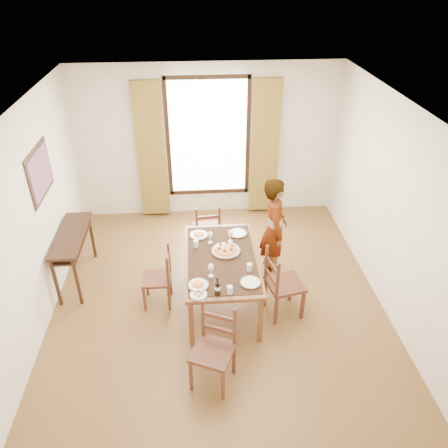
{
  "coord_description": "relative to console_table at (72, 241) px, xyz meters",
  "views": [
    {
      "loc": [
        -0.27,
        -4.66,
        4.14
      ],
      "look_at": [
        0.11,
        0.38,
        1.0
      ],
      "focal_mm": 35.0,
      "sensor_mm": 36.0,
      "label": 1
    }
  ],
  "objects": [
    {
      "name": "console_table",
      "position": [
        0.0,
        0.0,
        0.0
      ],
      "size": [
        0.38,
        1.2,
        0.8
      ],
      "color": "black",
      "rests_on": "ground"
    },
    {
      "name": "wine_bottle",
      "position": [
        1.98,
        -1.38,
        0.2
      ],
      "size": [
        0.07,
        0.07,
        0.25
      ],
      "primitive_type": null,
      "color": "black",
      "rests_on": "dining_table"
    },
    {
      "name": "chair_west",
      "position": [
        1.23,
        -0.6,
        -0.28
      ],
      "size": [
        0.39,
        0.39,
        0.87
      ],
      "rotation": [
        0.0,
        0.0,
        -1.6
      ],
      "color": "#562D1C",
      "rests_on": "ground"
    },
    {
      "name": "plate_se",
      "position": [
        2.39,
        -1.2,
        0.1
      ],
      "size": [
        0.27,
        0.27,
        0.05
      ],
      "primitive_type": null,
      "color": "silver",
      "rests_on": "dining_table"
    },
    {
      "name": "chair_east",
      "position": [
        2.85,
        -0.93,
        -0.22
      ],
      "size": [
        0.53,
        0.53,
        1.0
      ],
      "rotation": [
        0.0,
        0.0,
        1.79
      ],
      "color": "#562D1C",
      "rests_on": "ground"
    },
    {
      "name": "chair_north",
      "position": [
        1.93,
        0.53,
        -0.26
      ],
      "size": [
        0.45,
        0.45,
        0.92
      ],
      "rotation": [
        0.0,
        0.0,
        3.25
      ],
      "color": "#562D1C",
      "rests_on": "ground"
    },
    {
      "name": "plate_ne",
      "position": [
        2.35,
        -0.11,
        0.1
      ],
      "size": [
        0.27,
        0.27,
        0.05
      ],
      "primitive_type": null,
      "color": "silver",
      "rests_on": "dining_table"
    },
    {
      "name": "chair_south",
      "position": [
        1.9,
        -1.94,
        -0.23
      ],
      "size": [
        0.57,
        0.57,
        0.98
      ],
      "rotation": [
        0.0,
        0.0,
        -0.42
      ],
      "color": "#562D1C",
      "rests_on": "ground"
    },
    {
      "name": "dining_table",
      "position": [
        2.08,
        -0.66,
        0.0
      ],
      "size": [
        0.95,
        1.65,
        0.76
      ],
      "color": "brown",
      "rests_on": "ground"
    },
    {
      "name": "tumbler_b",
      "position": [
        1.75,
        -0.38,
        0.12
      ],
      "size": [
        0.07,
        0.07,
        0.1
      ],
      "primitive_type": "cylinder",
      "color": "silver",
      "rests_on": "dining_table"
    },
    {
      "name": "wine_glass_a",
      "position": [
        1.92,
        -1.03,
        0.16
      ],
      "size": [
        0.08,
        0.08,
        0.18
      ],
      "primitive_type": null,
      "color": "white",
      "rests_on": "dining_table"
    },
    {
      "name": "caprese_plate",
      "position": [
        1.76,
        -1.37,
        0.09
      ],
      "size": [
        0.2,
        0.2,
        0.04
      ],
      "primitive_type": null,
      "color": "silver",
      "rests_on": "dining_table"
    },
    {
      "name": "man",
      "position": [
        2.87,
        -0.1,
        0.11
      ],
      "size": [
        0.61,
        0.43,
        1.59
      ],
      "primitive_type": "imported",
      "rotation": [
        0.0,
        0.0,
        1.52
      ],
      "color": "gray",
      "rests_on": "ground"
    },
    {
      "name": "ground",
      "position": [
        2.03,
        -0.6,
        -0.68
      ],
      "size": [
        5.0,
        5.0,
        0.0
      ],
      "primitive_type": "plane",
      "color": "#542F1A",
      "rests_on": "ground"
    },
    {
      "name": "tumbler_c",
      "position": [
        2.12,
        -1.37,
        0.12
      ],
      "size": [
        0.07,
        0.07,
        0.1
      ],
      "primitive_type": "cylinder",
      "color": "silver",
      "rests_on": "dining_table"
    },
    {
      "name": "tumbler_a",
      "position": [
        2.41,
        -0.96,
        0.12
      ],
      "size": [
        0.07,
        0.07,
        0.1
      ],
      "primitive_type": "cylinder",
      "color": "silver",
      "rests_on": "dining_table"
    },
    {
      "name": "plate_nw",
      "position": [
        1.8,
        -0.12,
        0.1
      ],
      "size": [
        0.27,
        0.27,
        0.05
      ],
      "primitive_type": null,
      "color": "silver",
      "rests_on": "dining_table"
    },
    {
      "name": "wine_glass_c",
      "position": [
        1.95,
        -0.3,
        0.16
      ],
      "size": [
        0.08,
        0.08,
        0.18
      ],
      "primitive_type": null,
      "color": "white",
      "rests_on": "dining_table"
    },
    {
      "name": "pasta_platter",
      "position": [
        2.14,
        -0.53,
        0.12
      ],
      "size": [
        0.4,
        0.4,
        0.1
      ],
      "primitive_type": null,
      "color": "#D25F1A",
      "rests_on": "dining_table"
    },
    {
      "name": "room_shell",
      "position": [
        2.03,
        -0.47,
        0.86
      ],
      "size": [
        4.6,
        5.1,
        2.74
      ],
      "color": "white",
      "rests_on": "ground"
    },
    {
      "name": "wine_glass_b",
      "position": [
        2.23,
        -0.29,
        0.16
      ],
      "size": [
        0.08,
        0.08,
        0.18
      ],
      "primitive_type": null,
      "color": "white",
      "rests_on": "dining_table"
    },
    {
      "name": "plate_sw",
      "position": [
        1.76,
        -1.2,
        0.1
      ],
      "size": [
        0.27,
        0.27,
        0.05
      ],
      "primitive_type": null,
      "color": "silver",
      "rests_on": "dining_table"
    }
  ]
}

